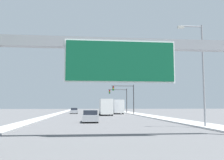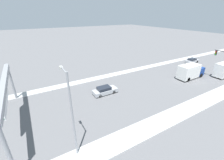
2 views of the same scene
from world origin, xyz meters
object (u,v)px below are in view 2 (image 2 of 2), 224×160
at_px(sign_gantry, 5,91).
at_px(car_far_center, 105,90).
at_px(street_lamp_right, 71,110).
at_px(car_mid_left, 192,61).
at_px(truck_box_secondary, 190,71).

relative_size(sign_gantry, car_far_center, 3.58).
height_order(sign_gantry, car_far_center, sign_gantry).
xyz_separation_m(sign_gantry, street_lamp_right, (8.34, 5.79, 0.22)).
relative_size(car_mid_left, car_far_center, 1.00).
height_order(sign_gantry, street_lamp_right, street_lamp_right).
relative_size(car_mid_left, truck_box_secondary, 0.65).
xyz_separation_m(truck_box_secondary, street_lamp_right, (6.59, -29.56, 3.91)).
bearing_deg(car_far_center, truck_box_secondary, 80.39).
xyz_separation_m(car_mid_left, truck_box_secondary, (7.00, -11.56, 1.01)).
bearing_deg(sign_gantry, truck_box_secondary, 87.17).
relative_size(sign_gantry, street_lamp_right, 1.74).
height_order(sign_gantry, truck_box_secondary, sign_gantry).
distance_m(car_mid_left, truck_box_secondary, 13.55).
relative_size(sign_gantry, car_mid_left, 3.59).
relative_size(car_mid_left, street_lamp_right, 0.49).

